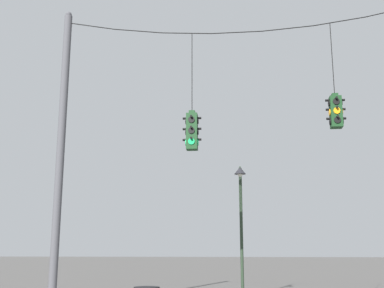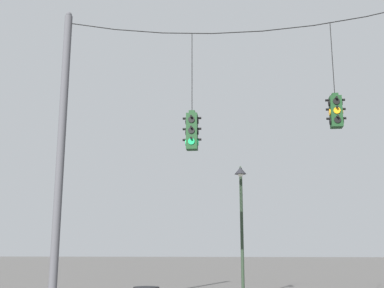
{
  "view_description": "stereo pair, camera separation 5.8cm",
  "coord_description": "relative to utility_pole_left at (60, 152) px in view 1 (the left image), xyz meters",
  "views": [
    {
      "loc": [
        0.1,
        -14.22,
        1.82
      ],
      "look_at": [
        -1.45,
        0.14,
        4.98
      ],
      "focal_mm": 45.0,
      "sensor_mm": 36.0,
      "label": 1
    },
    {
      "loc": [
        0.16,
        -14.21,
        1.82
      ],
      "look_at": [
        -1.45,
        0.14,
        4.98
      ],
      "focal_mm": 45.0,
      "sensor_mm": 36.0,
      "label": 2
    }
  ],
  "objects": [
    {
      "name": "traffic_light_near_left_pole",
      "position": [
        4.19,
        -0.0,
        0.59
      ],
      "size": [
        0.58,
        0.58,
        3.85
      ],
      "color": "#143819"
    },
    {
      "name": "street_lamp",
      "position": [
        5.61,
        4.17,
        -1.26
      ],
      "size": [
        0.45,
        0.78,
        4.94
      ],
      "color": "#233323",
      "rests_on": "ground_plane"
    },
    {
      "name": "traffic_light_near_right_pole",
      "position": [
        8.56,
        -0.0,
        1.08
      ],
      "size": [
        0.58,
        0.58,
        3.4
      ],
      "color": "#143819"
    },
    {
      "name": "utility_pole_left",
      "position": [
        0.0,
        0.0,
        0.0
      ],
      "size": [
        0.25,
        0.25,
        9.65
      ],
      "color": "#4C4C51",
      "rests_on": "ground_plane"
    },
    {
      "name": "span_wire",
      "position": [
        5.63,
        0.0,
        4.01
      ],
      "size": [
        11.27,
        0.03,
        0.66
      ],
      "color": "black"
    }
  ]
}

